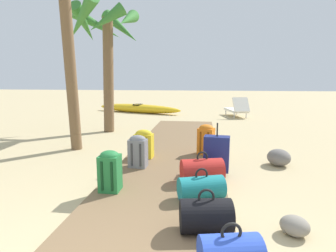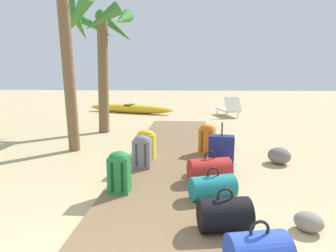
% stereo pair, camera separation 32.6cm
% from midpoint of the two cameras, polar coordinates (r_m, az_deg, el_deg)
% --- Properties ---
extents(ground_plane, '(60.00, 60.00, 0.00)m').
position_cam_midpoint_polar(ground_plane, '(4.75, -0.85, -9.16)').
color(ground_plane, tan).
extents(boardwalk, '(1.78, 8.11, 0.08)m').
position_cam_midpoint_polar(boardwalk, '(5.51, -0.16, -6.00)').
color(boardwalk, brown).
rests_on(boardwalk, ground).
extents(duffel_bag_black, '(0.54, 0.40, 0.44)m').
position_cam_midpoint_polar(duffel_bag_black, '(2.82, 8.36, -17.88)').
color(duffel_bag_black, black).
rests_on(duffel_bag_black, boardwalk).
extents(backpack_orange, '(0.36, 0.32, 0.59)m').
position_cam_midpoint_polar(backpack_orange, '(5.40, 6.52, -2.55)').
color(backpack_orange, orange).
rests_on(backpack_orange, boardwalk).
extents(backpack_grey, '(0.31, 0.24, 0.55)m').
position_cam_midpoint_polar(backpack_grey, '(4.57, -7.49, -5.19)').
color(backpack_grey, slate).
rests_on(backpack_grey, boardwalk).
extents(duffel_bag_red, '(0.66, 0.49, 0.46)m').
position_cam_midpoint_polar(duffel_bag_red, '(4.00, 6.38, -9.14)').
color(duffel_bag_red, red).
rests_on(duffel_bag_red, boardwalk).
extents(backpack_yellow, '(0.36, 0.26, 0.53)m').
position_cam_midpoint_polar(backpack_yellow, '(5.11, -6.47, -3.62)').
color(backpack_yellow, gold).
rests_on(backpack_yellow, boardwalk).
extents(suitcase_navy, '(0.43, 0.26, 0.79)m').
position_cam_midpoint_polar(suitcase_navy, '(4.47, 9.06, -5.59)').
color(suitcase_navy, navy).
rests_on(suitcase_navy, boardwalk).
extents(duffel_bag_teal, '(0.62, 0.45, 0.40)m').
position_cam_midpoint_polar(duffel_bag_teal, '(3.48, 6.64, -12.61)').
color(duffel_bag_teal, '#197A7F').
rests_on(duffel_bag_teal, boardwalk).
extents(backpack_green, '(0.27, 0.26, 0.55)m').
position_cam_midpoint_polar(backpack_green, '(3.67, -12.75, -9.19)').
color(backpack_green, '#237538').
rests_on(backpack_green, boardwalk).
extents(palm_tree_far_left, '(2.09, 2.40, 3.66)m').
position_cam_midpoint_polar(palm_tree_far_left, '(8.31, -15.59, 18.15)').
color(palm_tree_far_left, brown).
rests_on(palm_tree_far_left, ground).
extents(lounge_chair, '(0.90, 1.60, 0.82)m').
position_cam_midpoint_polar(lounge_chair, '(11.41, 11.83, 3.63)').
color(lounge_chair, white).
rests_on(lounge_chair, ground).
extents(kayak, '(4.22, 1.98, 0.39)m').
position_cam_midpoint_polar(kayak, '(12.46, -8.81, 3.64)').
color(kayak, gold).
rests_on(kayak, ground).
extents(rock_right_near, '(0.55, 0.56, 0.30)m').
position_cam_midpoint_polar(rock_right_near, '(5.38, 20.72, -5.86)').
color(rock_right_near, slate).
rests_on(rock_right_near, ground).
extents(rock_right_far, '(0.38, 0.37, 0.20)m').
position_cam_midpoint_polar(rock_right_far, '(3.24, 24.80, -17.82)').
color(rock_right_far, gray).
rests_on(rock_right_far, ground).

